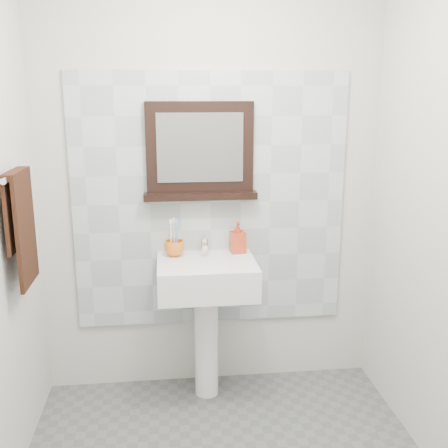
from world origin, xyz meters
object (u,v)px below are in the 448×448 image
at_px(pedestal_sink, 207,291).
at_px(toothbrush_cup, 174,248).
at_px(framed_mirror, 200,153).
at_px(hand_towel, 21,219).
at_px(soap_dispenser, 238,237).

distance_m(pedestal_sink, toothbrush_cup, 0.31).
xyz_separation_m(framed_mirror, hand_towel, (-0.88, -0.51, -0.24)).
distance_m(pedestal_sink, soap_dispenser, 0.37).
distance_m(soap_dispenser, hand_towel, 1.21).
bearing_deg(framed_mirror, hand_towel, -149.90).
xyz_separation_m(soap_dispenser, hand_towel, (-1.09, -0.46, 0.25)).
bearing_deg(pedestal_sink, framed_mirror, 95.12).
height_order(soap_dispenser, framed_mirror, framed_mirror).
distance_m(pedestal_sink, framed_mirror, 0.79).
height_order(framed_mirror, hand_towel, framed_mirror).
bearing_deg(hand_towel, pedestal_sink, 19.85).
xyz_separation_m(pedestal_sink, framed_mirror, (-0.02, 0.19, 0.77)).
bearing_deg(toothbrush_cup, hand_towel, -148.89).
xyz_separation_m(soap_dispenser, framed_mirror, (-0.21, 0.05, 0.49)).
distance_m(soap_dispenser, framed_mirror, 0.54).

